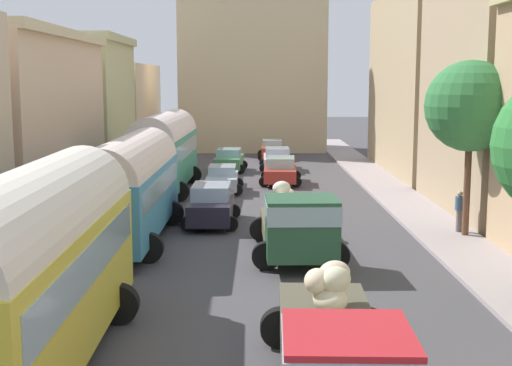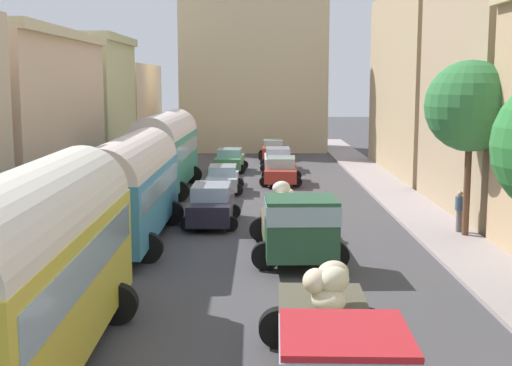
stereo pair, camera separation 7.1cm
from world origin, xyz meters
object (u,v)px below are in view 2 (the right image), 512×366
object	(u,v)px
car_5	(230,160)
pedestrian_1	(459,210)
parked_bus_2	(165,148)
car_4	(223,179)
parked_bus_0	(30,262)
cargo_truck_1	(297,223)
car_0	(281,170)
car_1	(278,159)
car_3	(212,205)
parked_bus_1	(130,184)
cargo_truck_0	(335,350)
car_2	(273,149)

from	to	relation	value
car_5	pedestrian_1	distance (m)	21.04
parked_bus_2	car_4	distance (m)	3.46
parked_bus_0	car_5	size ratio (longest dim) A/B	2.54
parked_bus_0	pedestrian_1	distance (m)	17.96
cargo_truck_1	car_0	world-z (taller)	cargo_truck_1
cargo_truck_1	car_0	bearing A→B (deg)	89.30
car_1	cargo_truck_1	bearing A→B (deg)	-90.63
parked_bus_0	parked_bus_2	bearing A→B (deg)	90.23
car_1	car_0	bearing A→B (deg)	-90.41
car_0	parked_bus_0	bearing A→B (deg)	-103.22
parked_bus_2	car_3	distance (m)	9.18
parked_bus_1	car_3	size ratio (longest dim) A/B	2.25
parked_bus_2	car_0	bearing A→B (deg)	23.96
parked_bus_0	car_5	xyz separation A→B (m)	(3.07, 31.66, -1.61)
car_4	cargo_truck_0	bearing A→B (deg)	-83.11
cargo_truck_1	car_2	bearing A→B (deg)	89.76
car_4	car_2	bearing A→B (deg)	78.36
car_3	car_1	bearing A→B (deg)	78.94
car_1	car_3	xyz separation A→B (m)	(-3.40, -17.41, 0.09)
car_2	car_3	world-z (taller)	car_3
cargo_truck_0	car_0	xyz separation A→B (m)	(0.20, 27.96, -0.38)
car_3	car_4	xyz separation A→B (m)	(0.14, 8.35, -0.11)
cargo_truck_0	car_3	distance (m)	16.90
parked_bus_0	car_3	xyz separation A→B (m)	(2.82, 14.94, -1.53)
cargo_truck_1	car_3	distance (m)	6.61
car_0	car_5	distance (m)	6.19
cargo_truck_0	car_0	bearing A→B (deg)	89.58
car_1	car_5	size ratio (longest dim) A/B	1.15
car_0	car_4	xyz separation A→B (m)	(-3.22, -3.01, -0.04)
car_0	car_5	xyz separation A→B (m)	(-3.10, 5.36, -0.02)
car_4	car_3	bearing A→B (deg)	-90.95
car_5	cargo_truck_0	bearing A→B (deg)	-85.03
cargo_truck_1	pedestrian_1	xyz separation A→B (m)	(6.51, 3.70, -0.25)
pedestrian_1	parked_bus_2	bearing A→B (deg)	139.67
pedestrian_1	parked_bus_0	bearing A→B (deg)	-134.20
parked_bus_0	car_2	distance (m)	38.99
cargo_truck_1	parked_bus_0	bearing A→B (deg)	-123.15
cargo_truck_1	car_5	xyz separation A→B (m)	(-2.89, 22.52, -0.49)
parked_bus_0	car_5	bearing A→B (deg)	84.45
car_2	car_4	xyz separation A→B (m)	(-3.13, -15.19, -0.03)
cargo_truck_0	parked_bus_1	bearing A→B (deg)	113.85
car_1	car_4	world-z (taller)	car_1
car_2	car_3	bearing A→B (deg)	-97.91
cargo_truck_0	cargo_truck_1	distance (m)	10.80
cargo_truck_1	car_3	bearing A→B (deg)	118.50
parked_bus_1	pedestrian_1	distance (m)	12.57
car_0	pedestrian_1	world-z (taller)	pedestrian_1
parked_bus_2	cargo_truck_1	distance (m)	15.64
car_5	parked_bus_1	bearing A→B (deg)	-98.79
car_0	car_2	size ratio (longest dim) A/B	1.16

